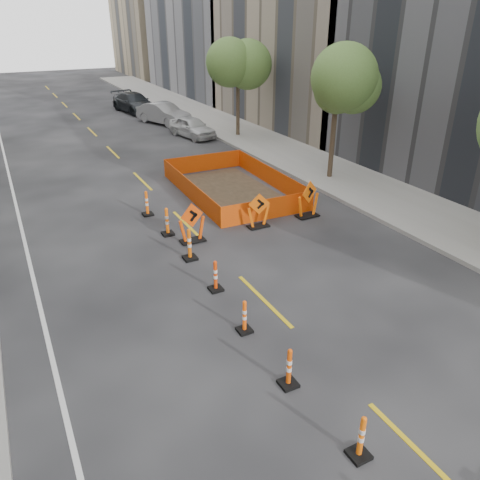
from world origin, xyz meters
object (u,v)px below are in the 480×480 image
channelizer_8 (147,203)px  chevron_sign_left (192,223)px  channelizer_3 (289,367)px  parked_car_near (192,127)px  channelizer_7 (167,221)px  chevron_sign_center (259,210)px  channelizer_5 (215,276)px  chevron_sign_right (308,199)px  parked_car_mid (164,113)px  channelizer_2 (361,437)px  channelizer_4 (244,316)px  parked_car_far (134,103)px  channelizer_6 (189,244)px

channelizer_8 → chevron_sign_left: bearing=-77.6°
channelizer_3 → parked_car_near: bearing=73.0°
channelizer_3 → channelizer_7: 8.73m
channelizer_3 → chevron_sign_center: bearing=65.0°
channelizer_5 → chevron_sign_right: 6.59m
channelizer_7 → channelizer_8: bearing=92.6°
parked_car_near → parked_car_mid: bearing=81.8°
channelizer_5 → channelizer_2: bearing=-90.6°
channelizer_2 → channelizer_3: channelizer_3 is taller
channelizer_4 → channelizer_7: 6.55m
channelizer_5 → chevron_sign_left: (0.64, 3.38, 0.25)m
channelizer_7 → parked_car_mid: 19.69m
chevron_sign_right → channelizer_4: bearing=-155.8°
channelizer_5 → channelizer_3: bearing=-93.1°
chevron_sign_left → channelizer_4: bearing=-106.7°
channelizer_2 → channelizer_7: channelizer_7 is taller
channelizer_2 → parked_car_far: bearing=80.6°
chevron_sign_right → channelizer_6: bearing=172.6°
channelizer_4 → channelizer_5: bearing=85.2°
channelizer_8 → parked_car_near: 13.42m
channelizer_2 → channelizer_5: bearing=89.4°
chevron_sign_left → channelizer_5: bearing=-109.0°
channelizer_8 → chevron_sign_right: size_ratio=0.68×
channelizer_2 → chevron_sign_left: bearing=85.9°
parked_car_far → channelizer_4: bearing=-110.8°
chevron_sign_left → parked_car_far: (5.08, 25.17, 0.01)m
channelizer_7 → parked_car_near: bearing=64.3°
channelizer_6 → channelizer_2: bearing=-90.8°
channelizer_4 → channelizer_5: size_ratio=0.95×
channelizer_3 → chevron_sign_left: 7.80m
channelizer_3 → parked_car_mid: parked_car_mid is taller
chevron_sign_center → channelizer_5: bearing=-118.2°
channelizer_6 → parked_car_near: parked_car_near is taller
channelizer_6 → chevron_sign_center: size_ratio=0.81×
channelizer_4 → channelizer_8: (0.12, 8.72, 0.05)m
channelizer_8 → chevron_sign_left: size_ratio=0.69×
channelizer_4 → channelizer_2: bearing=-88.5°
channelizer_8 → parked_car_far: bearing=75.3°
chevron_sign_center → chevron_sign_right: size_ratio=0.90×
chevron_sign_left → channelizer_8: bearing=94.1°
chevron_sign_left → channelizer_2: bearing=-102.4°
channelizer_3 → parked_car_far: bearing=79.7°
channelizer_6 → chevron_sign_center: (3.33, 1.22, 0.14)m
chevron_sign_left → parked_car_near: (6.03, 14.78, -0.09)m
channelizer_3 → parked_car_mid: 28.15m
chevron_sign_left → parked_car_mid: parked_car_mid is taller
parked_car_near → channelizer_6: bearing=-124.3°
chevron_sign_right → parked_car_near: chevron_sign_right is taller
channelizer_5 → chevron_sign_left: chevron_sign_left is taller
channelizer_6 → chevron_sign_right: (5.61, 1.19, 0.21)m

